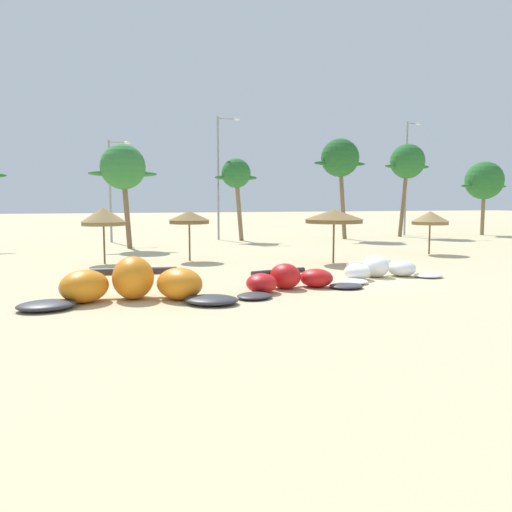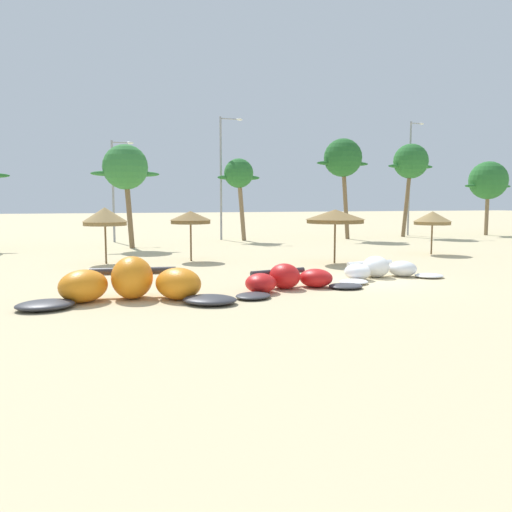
{
  "view_description": "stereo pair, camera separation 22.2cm",
  "coord_description": "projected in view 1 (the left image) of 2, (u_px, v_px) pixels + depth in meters",
  "views": [
    {
      "loc": [
        -11.53,
        -18.93,
        3.34
      ],
      "look_at": [
        -4.26,
        2.0,
        1.0
      ],
      "focal_mm": 36.76,
      "sensor_mm": 36.0,
      "label": 1
    },
    {
      "loc": [
        -11.32,
        -19.0,
        3.34
      ],
      "look_at": [
        -4.26,
        2.0,
        1.0
      ],
      "focal_mm": 36.76,
      "sensor_mm": 36.0,
      "label": 2
    }
  ],
  "objects": [
    {
      "name": "ground_plane",
      "position": [
        368.0,
        281.0,
        21.9
      ],
      "size": [
        260.0,
        260.0,
        0.0
      ],
      "primitive_type": "plane",
      "color": "beige"
    },
    {
      "name": "kite_far_left",
      "position": [
        133.0,
        284.0,
        17.49
      ],
      "size": [
        7.14,
        3.83,
        1.46
      ],
      "color": "#333338",
      "rests_on": "ground"
    },
    {
      "name": "kite_left",
      "position": [
        290.0,
        280.0,
        19.69
      ],
      "size": [
        5.59,
        3.18,
        0.97
      ],
      "color": "#333338",
      "rests_on": "ground"
    },
    {
      "name": "kite_left_of_center",
      "position": [
        380.0,
        270.0,
        22.72
      ],
      "size": [
        5.51,
        2.82,
        0.94
      ],
      "color": "white",
      "rests_on": "ground"
    },
    {
      "name": "beach_umbrella_near_van",
      "position": [
        103.0,
        216.0,
        27.65
      ],
      "size": [
        2.37,
        2.37,
        3.0
      ],
      "color": "brown",
      "rests_on": "ground"
    },
    {
      "name": "beach_umbrella_middle",
      "position": [
        189.0,
        217.0,
        28.99
      ],
      "size": [
        2.3,
        2.3,
        2.78
      ],
      "color": "brown",
      "rests_on": "ground"
    },
    {
      "name": "beach_umbrella_near_palms",
      "position": [
        334.0,
        216.0,
        27.9
      ],
      "size": [
        3.18,
        3.18,
        2.89
      ],
      "color": "brown",
      "rests_on": "ground"
    },
    {
      "name": "beach_umbrella_outermost",
      "position": [
        430.0,
        218.0,
        32.69
      ],
      "size": [
        2.34,
        2.34,
        2.69
      ],
      "color": "brown",
      "rests_on": "ground"
    },
    {
      "name": "palm_left",
      "position": [
        123.0,
        168.0,
        36.27
      ],
      "size": [
        4.7,
        3.13,
        7.25
      ],
      "color": "brown",
      "rests_on": "ground"
    },
    {
      "name": "palm_left_of_gap",
      "position": [
        236.0,
        175.0,
        43.45
      ],
      "size": [
        3.65,
        2.43,
        6.85
      ],
      "color": "#7F6647",
      "rests_on": "ground"
    },
    {
      "name": "palm_center_left",
      "position": [
        340.0,
        159.0,
        45.23
      ],
      "size": [
        4.93,
        3.29,
        8.69
      ],
      "color": "brown",
      "rests_on": "ground"
    },
    {
      "name": "palm_center_right",
      "position": [
        407.0,
        162.0,
        48.48
      ],
      "size": [
        4.8,
        3.2,
        8.59
      ],
      "color": "brown",
      "rests_on": "ground"
    },
    {
      "name": "palm_right_of_gap",
      "position": [
        484.0,
        181.0,
        50.92
      ],
      "size": [
        5.49,
        3.66,
        7.14
      ],
      "color": "#7F6647",
      "rests_on": "ground"
    },
    {
      "name": "lamppost_west_center",
      "position": [
        112.0,
        185.0,
        41.97
      ],
      "size": [
        1.81,
        0.24,
        8.14
      ],
      "color": "gray",
      "rests_on": "ground"
    },
    {
      "name": "lamppost_east_center",
      "position": [
        220.0,
        172.0,
        44.6
      ],
      "size": [
        2.04,
        0.24,
        10.41
      ],
      "color": "gray",
      "rests_on": "ground"
    },
    {
      "name": "lamppost_east",
      "position": [
        407.0,
        174.0,
        50.43
      ],
      "size": [
        1.54,
        0.24,
        10.85
      ],
      "color": "gray",
      "rests_on": "ground"
    }
  ]
}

